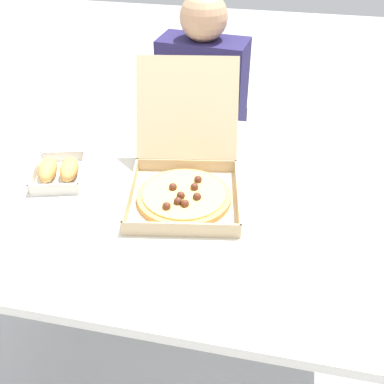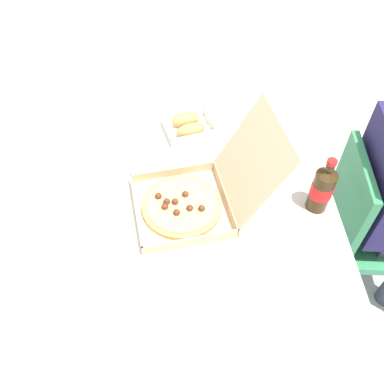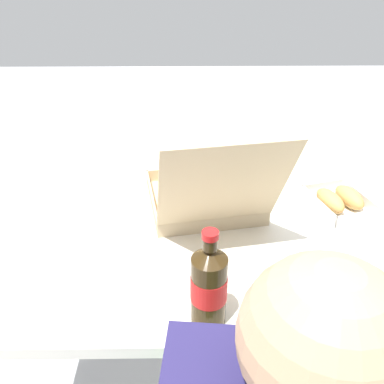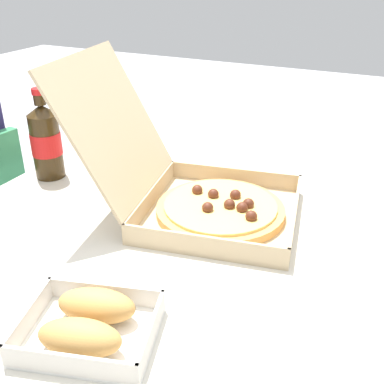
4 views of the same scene
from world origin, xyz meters
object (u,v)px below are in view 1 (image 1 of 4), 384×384
at_px(chair, 202,146).
at_px(paper_menu, 283,166).
at_px(diner_person, 206,100).
at_px(cola_bottle, 214,104).
at_px(pizza_box_open, 185,180).
at_px(bread_side_box, 59,171).

distance_m(chair, paper_menu, 0.70).
relative_size(chair, diner_person, 0.72).
height_order(chair, cola_bottle, cola_bottle).
relative_size(pizza_box_open, bread_side_box, 2.30).
relative_size(chair, pizza_box_open, 1.62).
height_order(chair, diner_person, diner_person).
xyz_separation_m(chair, diner_person, (0.01, 0.06, 0.21)).
bearing_deg(cola_bottle, chair, 108.45).
bearing_deg(pizza_box_open, paper_menu, 36.36).
relative_size(bread_side_box, paper_menu, 1.06).
relative_size(cola_bottle, paper_menu, 1.07).
bearing_deg(bread_side_box, paper_menu, 17.17).
distance_m(pizza_box_open, bread_side_box, 0.40).
bearing_deg(diner_person, chair, -95.35).
xyz_separation_m(pizza_box_open, cola_bottle, (0.01, 0.42, 0.05)).
distance_m(chair, cola_bottle, 0.49).
bearing_deg(bread_side_box, cola_bottle, 46.04).
relative_size(bread_side_box, cola_bottle, 1.00).
relative_size(chair, cola_bottle, 3.71).
distance_m(diner_person, paper_menu, 0.69).
bearing_deg(bread_side_box, chair, 67.20).
bearing_deg(cola_bottle, paper_menu, -39.10).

